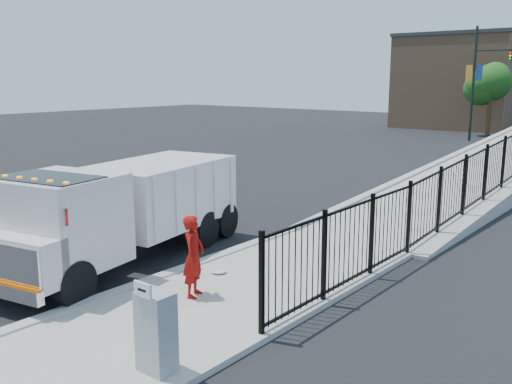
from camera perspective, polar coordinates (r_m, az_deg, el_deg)
The scene contains 13 objects.
ground at distance 13.82m, azimuth -5.97°, elevation -7.61°, with size 120.00×120.00×0.00m, color black.
sidewalk at distance 11.21m, azimuth -6.14°, elevation -11.94°, with size 3.55×12.00×0.12m, color #9E998E.
curb at distance 12.54m, azimuth -12.49°, elevation -9.46°, with size 0.30×12.00×0.16m, color #ADAAA3.
ramp at distance 26.62m, azimuth 22.61°, elevation 0.80°, with size 3.95×24.00×1.70m, color #9E998E.
iron_fence at distance 22.29m, azimuth 23.38°, elevation 1.19°, with size 0.10×28.00×1.80m, color black.
truck at distance 14.12m, azimuth -13.54°, elevation -1.51°, with size 3.66×7.63×2.51m.
worker at distance 11.59m, azimuth -6.25°, elevation -6.39°, with size 0.61×0.40×1.68m, color #960D08.
utility_cabinet at distance 8.91m, azimuth -9.96°, elevation -13.63°, with size 0.55×0.40×1.25m, color gray.
arrow_sign at distance 8.50m, azimuth -11.25°, elevation -9.57°, with size 0.35×0.04×0.22m, color white.
debris at distance 13.10m, azimuth -3.72°, elevation -7.90°, with size 0.35×0.35×0.09m, color silver.
light_pole_0 at distance 43.65m, azimuth 21.32°, elevation 10.47°, with size 3.77×0.22×8.00m.
tree_0 at distance 47.24m, azimuth 22.46°, elevation 9.91°, with size 2.92×2.92×5.46m.
building at distance 56.29m, azimuth 20.10°, elevation 10.22°, with size 10.00×10.00×8.00m, color #8C664C.
Camera 1 is at (9.24, -9.26, 4.49)m, focal length 40.00 mm.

